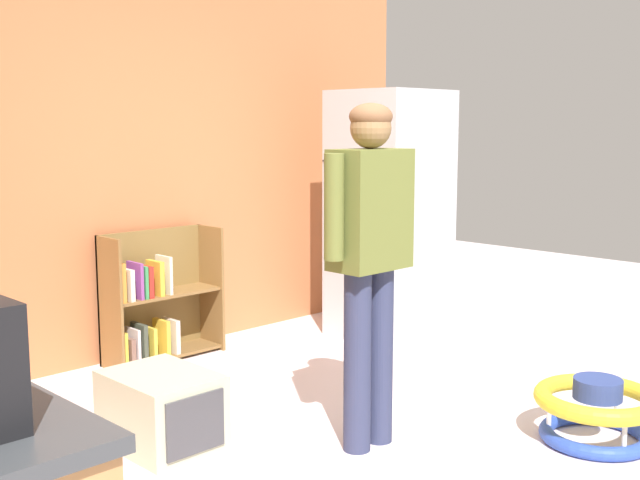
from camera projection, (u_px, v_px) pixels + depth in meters
name	position (u px, v px, depth m)	size (l,w,h in m)	color
ground_plane	(395.00, 459.00, 3.69)	(12.00, 12.00, 0.00)	silver
back_wall	(120.00, 154.00, 5.13)	(5.20, 0.06, 2.70)	#C37245
refrigerator	(389.00, 215.00, 5.77)	(0.73, 0.68, 1.78)	#B7BABF
bookshelf	(154.00, 304.00, 5.21)	(0.80, 0.28, 0.85)	brown
standing_person	(370.00, 245.00, 3.71)	(0.57, 0.22, 1.64)	#303656
baby_walker	(597.00, 411.00, 3.87)	(0.60, 0.60, 0.32)	#2C4CB9
pet_carrier	(162.00, 410.00, 3.82)	(0.42, 0.55, 0.36)	beige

